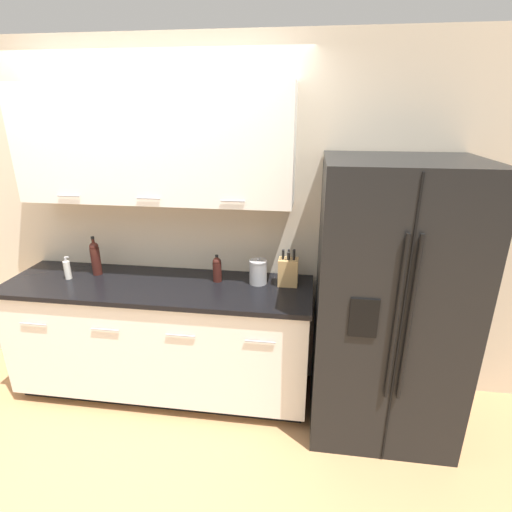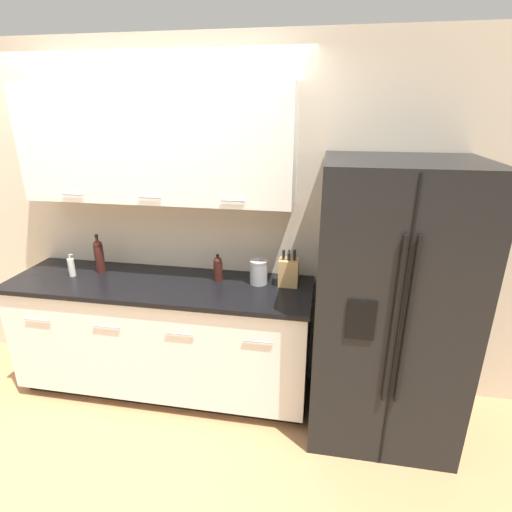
{
  "view_description": "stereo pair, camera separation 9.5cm",
  "coord_description": "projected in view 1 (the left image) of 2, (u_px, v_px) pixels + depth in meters",
  "views": [
    {
      "loc": [
        1.27,
        -1.71,
        2.13
      ],
      "look_at": [
        0.91,
        0.81,
        1.18
      ],
      "focal_mm": 28.0,
      "sensor_mm": 36.0,
      "label": 1
    },
    {
      "loc": [
        1.36,
        -1.69,
        2.13
      ],
      "look_at": [
        0.91,
        0.81,
        1.18
      ],
      "focal_mm": 28.0,
      "sensor_mm": 36.0,
      "label": 2
    }
  ],
  "objects": [
    {
      "name": "ground_plane",
      "position": [
        94.0,
        470.0,
        2.49
      ],
      "size": [
        14.0,
        14.0,
        0.0
      ],
      "primitive_type": "plane",
      "color": "#B27F51"
    },
    {
      "name": "wall_back",
      "position": [
        148.0,
        202.0,
        3.0
      ],
      "size": [
        10.0,
        0.39,
        2.6
      ],
      "color": "beige",
      "rests_on": "ground_plane"
    },
    {
      "name": "counter_unit",
      "position": [
        162.0,
        338.0,
        3.05
      ],
      "size": [
        2.24,
        0.64,
        0.93
      ],
      "color": "black",
      "rests_on": "ground_plane"
    },
    {
      "name": "refrigerator",
      "position": [
        388.0,
        303.0,
        2.61
      ],
      "size": [
        0.93,
        0.81,
        1.85
      ],
      "color": "black",
      "rests_on": "ground_plane"
    },
    {
      "name": "knife_block",
      "position": [
        288.0,
        271.0,
        2.83
      ],
      "size": [
        0.14,
        0.11,
        0.28
      ],
      "color": "tan",
      "rests_on": "counter_unit"
    },
    {
      "name": "wine_bottle",
      "position": [
        95.0,
        257.0,
        3.01
      ],
      "size": [
        0.07,
        0.07,
        0.3
      ],
      "color": "#3D1914",
      "rests_on": "counter_unit"
    },
    {
      "name": "soap_dispenser",
      "position": [
        67.0,
        270.0,
        2.95
      ],
      "size": [
        0.05,
        0.05,
        0.18
      ],
      "color": "silver",
      "rests_on": "counter_unit"
    },
    {
      "name": "oil_bottle",
      "position": [
        217.0,
        269.0,
        2.9
      ],
      "size": [
        0.07,
        0.07,
        0.2
      ],
      "color": "#3D1914",
      "rests_on": "counter_unit"
    },
    {
      "name": "steel_canister",
      "position": [
        258.0,
        272.0,
        2.86
      ],
      "size": [
        0.13,
        0.13,
        0.19
      ],
      "color": "#A3A3A5",
      "rests_on": "counter_unit"
    }
  ]
}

